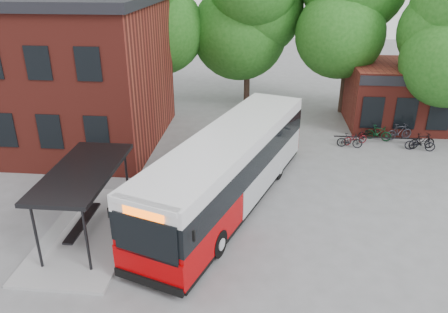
# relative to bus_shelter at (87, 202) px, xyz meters

# --- Properties ---
(ground) EXTENTS (100.00, 100.00, 0.00)m
(ground) POSITION_rel_bus_shelter_xyz_m (4.50, 1.00, -1.45)
(ground) COLOR slate
(station_building) EXTENTS (18.40, 10.40, 8.50)m
(station_building) POSITION_rel_bus_shelter_xyz_m (-8.50, 10.00, 2.80)
(station_building) COLOR maroon
(station_building) RESTS_ON ground
(bus_shelter) EXTENTS (3.60, 7.00, 2.90)m
(bus_shelter) POSITION_rel_bus_shelter_xyz_m (0.00, 0.00, 0.00)
(bus_shelter) COLOR black
(bus_shelter) RESTS_ON ground
(bike_rail) EXTENTS (5.20, 0.10, 0.38)m
(bike_rail) POSITION_rel_bus_shelter_xyz_m (13.78, 11.00, -1.26)
(bike_rail) COLOR black
(bike_rail) RESTS_ON ground
(tree_0) EXTENTS (7.92, 7.92, 11.00)m
(tree_0) POSITION_rel_bus_shelter_xyz_m (-1.50, 17.00, 4.05)
(tree_0) COLOR #1E5917
(tree_0) RESTS_ON ground
(tree_1) EXTENTS (7.92, 7.92, 10.40)m
(tree_1) POSITION_rel_bus_shelter_xyz_m (5.50, 18.00, 3.75)
(tree_1) COLOR #1E5917
(tree_1) RESTS_ON ground
(tree_2) EXTENTS (7.92, 7.92, 11.00)m
(tree_2) POSITION_rel_bus_shelter_xyz_m (12.50, 17.00, 4.05)
(tree_2) COLOR #1E5917
(tree_2) RESTS_ON ground
(tree_3) EXTENTS (7.04, 7.04, 9.28)m
(tree_3) POSITION_rel_bus_shelter_xyz_m (17.50, 13.00, 3.19)
(tree_3) COLOR #1E5917
(tree_3) RESTS_ON ground
(city_bus) EXTENTS (7.07, 13.39, 3.36)m
(city_bus) POSITION_rel_bus_shelter_xyz_m (5.40, 3.00, 0.23)
(city_bus) COLOR #A80003
(city_bus) RESTS_ON ground
(bicycle_1) EXTENTS (1.52, 0.63, 0.89)m
(bicycle_1) POSITION_rel_bus_shelter_xyz_m (11.96, 10.11, -1.01)
(bicycle_1) COLOR black
(bicycle_1) RESTS_ON ground
(bicycle_2) EXTENTS (1.67, 1.12, 0.83)m
(bicycle_2) POSITION_rel_bus_shelter_xyz_m (12.39, 10.65, -1.04)
(bicycle_2) COLOR #5E1017
(bicycle_2) RESTS_ON ground
(bicycle_3) EXTENTS (1.66, 0.96, 0.96)m
(bicycle_3) POSITION_rel_bus_shelter_xyz_m (13.90, 11.47, -0.97)
(bicycle_3) COLOR #0B351A
(bicycle_3) RESTS_ON ground
(bicycle_4) EXTENTS (1.63, 1.01, 0.81)m
(bicycle_4) POSITION_rel_bus_shelter_xyz_m (13.43, 11.68, -1.05)
(bicycle_4) COLOR black
(bicycle_4) RESTS_ON ground
(bicycle_5) EXTENTS (1.81, 1.03, 1.05)m
(bicycle_5) POSITION_rel_bus_shelter_xyz_m (15.21, 11.67, -0.93)
(bicycle_5) COLOR #2D2E36
(bicycle_5) RESTS_ON ground
(bicycle_6) EXTENTS (1.74, 0.83, 0.88)m
(bicycle_6) POSITION_rel_bus_shelter_xyz_m (15.97, 10.04, -1.01)
(bicycle_6) COLOR black
(bicycle_6) RESTS_ON ground
(bicycle_7) EXTENTS (1.68, 0.81, 0.97)m
(bicycle_7) POSITION_rel_bus_shelter_xyz_m (16.14, 10.31, -0.96)
(bicycle_7) COLOR black
(bicycle_7) RESTS_ON ground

